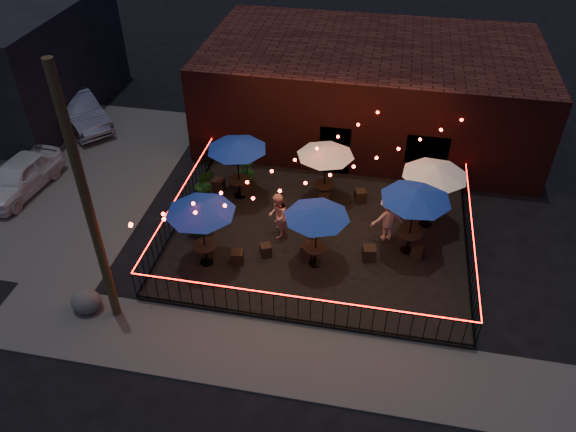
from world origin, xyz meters
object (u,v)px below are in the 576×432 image
(utility_pole, at_px, (88,207))
(cafe_table_1, at_px, (237,146))
(boulder, at_px, (86,302))
(cafe_table_0, at_px, (200,209))
(cafe_table_5, at_px, (435,171))
(cafe_table_4, at_px, (416,195))
(cafe_table_2, at_px, (317,213))
(cooler, at_px, (204,218))
(cafe_table_3, at_px, (326,152))

(utility_pole, xyz_separation_m, cafe_table_1, (2.12, 6.33, -1.64))
(boulder, bearing_deg, cafe_table_0, 41.09)
(cafe_table_1, height_order, cafe_table_5, cafe_table_5)
(cafe_table_1, distance_m, cafe_table_4, 6.61)
(cafe_table_2, xyz_separation_m, cafe_table_4, (2.93, 1.23, 0.20))
(cafe_table_1, xyz_separation_m, cafe_table_5, (6.92, -0.39, 0.03))
(utility_pole, bearing_deg, cafe_table_0, 51.52)
(cafe_table_0, distance_m, cafe_table_4, 6.69)
(cafe_table_0, relative_size, cafe_table_1, 1.10)
(cafe_table_0, relative_size, cooler, 3.63)
(cafe_table_1, relative_size, cooler, 3.30)
(boulder, bearing_deg, cafe_table_4, 25.23)
(cooler, distance_m, boulder, 4.91)
(cafe_table_0, bearing_deg, cooler, 109.10)
(cafe_table_2, distance_m, cafe_table_4, 3.19)
(utility_pole, relative_size, boulder, 8.76)
(cafe_table_2, height_order, cafe_table_5, cafe_table_5)
(utility_pole, height_order, cafe_table_2, utility_pole)
(cafe_table_1, distance_m, boulder, 7.32)
(cafe_table_0, height_order, cafe_table_5, cafe_table_5)
(cafe_table_4, relative_size, boulder, 3.08)
(cafe_table_5, xyz_separation_m, cooler, (-7.65, -1.64, -1.86))
(cafe_table_0, xyz_separation_m, cafe_table_1, (0.11, 3.80, -0.00))
(cafe_table_5, bearing_deg, cafe_table_2, -141.71)
(cafe_table_2, height_order, cooler, cafe_table_2)
(utility_pole, relative_size, cafe_table_0, 2.91)
(cafe_table_1, relative_size, boulder, 2.74)
(cafe_table_4, distance_m, cafe_table_5, 1.68)
(cafe_table_0, height_order, cafe_table_1, cafe_table_0)
(cafe_table_3, bearing_deg, utility_pole, -128.14)
(utility_pole, xyz_separation_m, cafe_table_4, (8.44, 4.38, -1.57))
(cafe_table_1, height_order, cafe_table_4, cafe_table_4)
(cafe_table_3, relative_size, cafe_table_5, 0.82)
(cafe_table_3, bearing_deg, boulder, -132.57)
(cafe_table_3, xyz_separation_m, cafe_table_5, (3.78, -0.76, 0.15))
(cafe_table_1, xyz_separation_m, cafe_table_2, (3.38, -3.18, -0.13))
(cafe_table_4, xyz_separation_m, cafe_table_5, (0.61, 1.56, -0.04))
(cafe_table_3, distance_m, cafe_table_5, 3.86)
(cafe_table_5, bearing_deg, cafe_table_4, -111.38)
(utility_pole, height_order, cooler, utility_pole)
(cafe_table_4, relative_size, cooler, 3.71)
(cafe_table_1, xyz_separation_m, cafe_table_4, (6.31, -1.95, 0.08))
(cafe_table_4, bearing_deg, cafe_table_2, -157.17)
(cafe_table_5, height_order, cooler, cafe_table_5)
(cafe_table_0, xyz_separation_m, cafe_table_5, (7.04, 3.42, 0.03))
(cooler, bearing_deg, cafe_table_2, 7.07)
(cafe_table_2, xyz_separation_m, cafe_table_5, (3.54, 2.80, 0.16))
(cafe_table_0, distance_m, cafe_table_5, 7.82)
(cafe_table_2, distance_m, cafe_table_3, 3.57)
(cafe_table_3, relative_size, boulder, 2.51)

